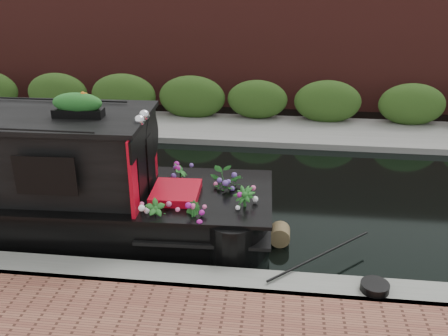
# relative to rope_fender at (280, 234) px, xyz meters

# --- Properties ---
(ground) EXTENTS (80.00, 80.00, 0.00)m
(ground) POSITION_rel_rope_fender_xyz_m (-2.98, 1.78, -0.18)
(ground) COLOR black
(ground) RESTS_ON ground
(near_bank_coping) EXTENTS (40.00, 0.60, 0.50)m
(near_bank_coping) POSITION_rel_rope_fender_xyz_m (-2.98, -1.52, -0.18)
(near_bank_coping) COLOR gray
(near_bank_coping) RESTS_ON ground
(far_bank_path) EXTENTS (40.00, 2.40, 0.34)m
(far_bank_path) POSITION_rel_rope_fender_xyz_m (-2.98, 5.98, -0.18)
(far_bank_path) COLOR slate
(far_bank_path) RESTS_ON ground
(far_hedge) EXTENTS (40.00, 1.10, 2.80)m
(far_hedge) POSITION_rel_rope_fender_xyz_m (-2.98, 6.88, -0.18)
(far_hedge) COLOR #2B4A18
(far_hedge) RESTS_ON ground
(far_brick_wall) EXTENTS (40.00, 1.00, 8.00)m
(far_brick_wall) POSITION_rel_rope_fender_xyz_m (-2.98, 8.98, -0.18)
(far_brick_wall) COLOR #56211D
(far_brick_wall) RESTS_ON ground
(rope_fender) EXTENTS (0.36, 0.36, 0.36)m
(rope_fender) POSITION_rel_rope_fender_xyz_m (0.00, 0.00, 0.00)
(rope_fender) COLOR brown
(rope_fender) RESTS_ON ground
(coiled_mooring_rope) EXTENTS (0.43, 0.43, 0.12)m
(coiled_mooring_rope) POSITION_rel_rope_fender_xyz_m (1.43, -1.55, 0.13)
(coiled_mooring_rope) COLOR black
(coiled_mooring_rope) RESTS_ON near_bank_coping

